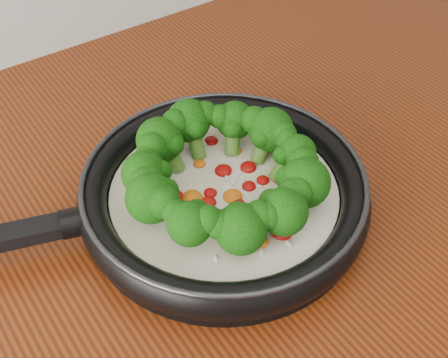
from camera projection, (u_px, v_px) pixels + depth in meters
skillet at (221, 189)px, 0.65m from camera, size 0.52×0.40×0.09m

